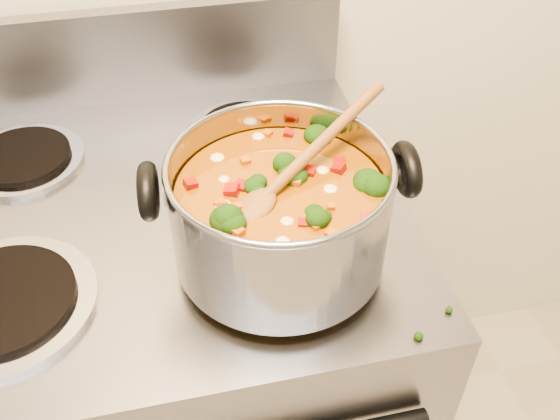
% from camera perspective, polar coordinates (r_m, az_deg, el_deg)
% --- Properties ---
extents(electric_range, '(0.73, 0.66, 1.08)m').
position_cam_1_polar(electric_range, '(1.25, -9.29, -15.36)').
color(electric_range, gray).
rests_on(electric_range, ground).
extents(stockpot, '(0.32, 0.26, 0.16)m').
position_cam_1_polar(stockpot, '(0.74, 0.02, -0.27)').
color(stockpot, gray).
rests_on(stockpot, electric_range).
extents(wooden_spoon, '(0.23, 0.17, 0.08)m').
position_cam_1_polar(wooden_spoon, '(0.72, 0.75, 3.26)').
color(wooden_spoon, brown).
rests_on(wooden_spoon, stockpot).
extents(cooktop_crumbs, '(0.39, 0.33, 0.01)m').
position_cam_1_polar(cooktop_crumbs, '(0.84, 3.67, -2.23)').
color(cooktop_crumbs, black).
rests_on(cooktop_crumbs, electric_range).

